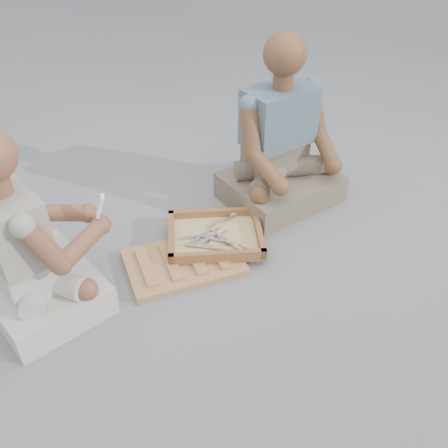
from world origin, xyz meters
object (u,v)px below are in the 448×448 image
object	(u,v)px
tool_tray	(215,236)
companion	(281,150)
carved_panel	(184,263)
craftsman	(29,252)

from	to	relation	value
tool_tray	companion	xyz separation A→B (m)	(0.50, 0.30, 0.26)
carved_panel	tool_tray	size ratio (longest dim) A/B	0.99
carved_panel	craftsman	size ratio (longest dim) A/B	0.64
tool_tray	companion	bearing A→B (deg)	31.39
tool_tray	companion	size ratio (longest dim) A/B	0.59
companion	tool_tray	bearing A→B (deg)	16.07
carved_panel	companion	distance (m)	0.86
carved_panel	craftsman	bearing A→B (deg)	-177.52
carved_panel	companion	xyz separation A→B (m)	(0.70, 0.40, 0.30)
carved_panel	companion	size ratio (longest dim) A/B	0.58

